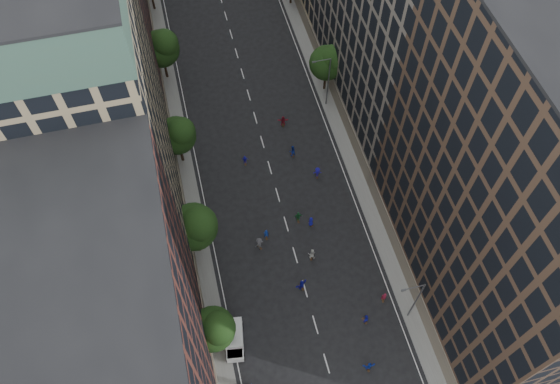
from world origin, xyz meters
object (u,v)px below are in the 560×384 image
(streetlamp_near, at_px, (415,299))
(skater_2, at_px, (365,319))
(streetlamp_far, at_px, (327,80))
(cargo_van, at_px, (234,339))

(streetlamp_near, xyz_separation_m, skater_2, (-4.80, 0.56, -4.40))
(streetlamp_far, xyz_separation_m, cargo_van, (-19.65, -31.32, -3.94))
(skater_2, bearing_deg, cargo_van, -21.51)
(streetlamp_near, relative_size, cargo_van, 1.95)
(streetlamp_far, distance_m, cargo_van, 37.18)
(cargo_van, bearing_deg, streetlamp_far, 66.70)
(cargo_van, bearing_deg, skater_2, 4.48)
(streetlamp_far, height_order, cargo_van, streetlamp_far)
(streetlamp_near, bearing_deg, cargo_van, 175.11)
(streetlamp_near, bearing_deg, streetlamp_far, 90.00)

